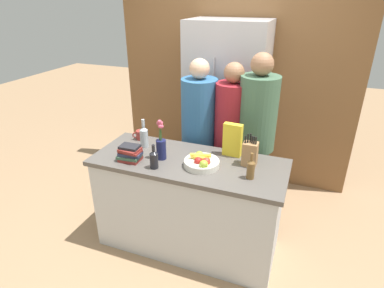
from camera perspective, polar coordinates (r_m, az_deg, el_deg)
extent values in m
plane|color=#A37F5B|center=(3.30, -0.56, -17.04)|extent=(14.00, 14.00, 0.00)
cube|color=silver|center=(3.03, -0.59, -10.92)|extent=(1.62, 0.66, 0.87)
cube|color=#56514C|center=(2.78, -0.63, -3.31)|extent=(1.69, 0.69, 0.04)
cube|color=brown|center=(4.02, 7.51, 11.72)|extent=(2.89, 0.12, 2.60)
cube|color=#B7B7BC|center=(3.76, 6.04, 5.99)|extent=(0.87, 0.60, 1.98)
cylinder|color=#B7B7BC|center=(3.46, 3.68, 6.10)|extent=(0.02, 0.02, 1.09)
cylinder|color=silver|center=(2.68, 1.71, -3.49)|extent=(0.30, 0.30, 0.05)
torus|color=silver|center=(2.66, 1.72, -3.02)|extent=(0.30, 0.30, 0.02)
sphere|color=red|center=(2.63, 2.53, -3.18)|extent=(0.07, 0.07, 0.07)
sphere|color=#99B233|center=(2.58, 2.09, -3.65)|extent=(0.07, 0.07, 0.07)
sphere|color=red|center=(2.63, 1.11, -3.05)|extent=(0.07, 0.07, 0.07)
sphere|color=#99B233|center=(2.72, 1.30, -2.01)|extent=(0.07, 0.07, 0.07)
cylinder|color=yellow|center=(2.67, 1.43, -2.47)|extent=(0.15, 0.05, 0.03)
cylinder|color=yellow|center=(2.68, 1.54, -2.00)|extent=(0.18, 0.08, 0.03)
cube|color=#A87A4C|center=(2.70, 10.26, -1.75)|extent=(0.12, 0.10, 0.20)
cylinder|color=black|center=(2.64, 9.49, 0.71)|extent=(0.01, 0.01, 0.07)
cylinder|color=black|center=(2.65, 9.92, 0.91)|extent=(0.01, 0.01, 0.09)
cylinder|color=black|center=(2.66, 10.36, 1.00)|extent=(0.01, 0.01, 0.09)
cylinder|color=black|center=(2.65, 10.66, 0.69)|extent=(0.01, 0.01, 0.07)
cylinder|color=black|center=(2.64, 10.98, 0.59)|extent=(0.01, 0.01, 0.07)
cylinder|color=black|center=(2.63, 11.31, 0.48)|extent=(0.01, 0.01, 0.07)
cylinder|color=#191E4C|center=(2.78, -5.50, -0.97)|extent=(0.09, 0.09, 0.17)
cylinder|color=#477538|center=(2.72, -5.47, 1.88)|extent=(0.01, 0.02, 0.13)
sphere|color=#C64C66|center=(2.69, -5.44, 3.13)|extent=(0.04, 0.04, 0.04)
cylinder|color=#477538|center=(2.72, -5.57, 2.19)|extent=(0.01, 0.01, 0.16)
sphere|color=#C64C66|center=(2.69, -5.59, 3.73)|extent=(0.04, 0.04, 0.04)
cylinder|color=#477538|center=(2.72, -5.60, 2.21)|extent=(0.03, 0.01, 0.15)
sphere|color=#C64C66|center=(2.70, -5.65, 3.74)|extent=(0.02, 0.02, 0.02)
cylinder|color=#477538|center=(2.72, -5.79, 2.17)|extent=(0.01, 0.02, 0.15)
sphere|color=#C64C66|center=(2.69, -5.96, 3.68)|extent=(0.04, 0.04, 0.04)
cylinder|color=#477538|center=(2.71, -5.70, 2.29)|extent=(0.01, 0.01, 0.17)
sphere|color=#C64C66|center=(2.68, -5.81, 3.97)|extent=(0.04, 0.04, 0.04)
cylinder|color=#477538|center=(2.71, -5.65, 1.89)|extent=(0.01, 0.01, 0.13)
sphere|color=#C64C66|center=(2.68, -5.72, 3.16)|extent=(0.03, 0.03, 0.03)
cube|color=yellow|center=(2.82, 7.22, 0.73)|extent=(0.17, 0.07, 0.30)
cylinder|color=#99332D|center=(3.20, -9.14, 1.61)|extent=(0.09, 0.09, 0.09)
torus|color=#99332D|center=(3.20, -10.01, 1.59)|extent=(0.06, 0.04, 0.06)
cube|color=maroon|center=(2.82, -10.88, -2.62)|extent=(0.18, 0.15, 0.03)
cube|color=#3D6047|center=(2.81, -11.06, -2.16)|extent=(0.20, 0.15, 0.02)
cube|color=#2D334C|center=(2.80, -10.90, -1.69)|extent=(0.20, 0.14, 0.03)
cube|color=maroon|center=(2.79, -10.95, -1.30)|extent=(0.18, 0.12, 0.02)
cube|color=maroon|center=(2.78, -10.99, -0.97)|extent=(0.18, 0.15, 0.02)
cube|color=#232328|center=(2.78, -11.03, -0.48)|extent=(0.17, 0.12, 0.02)
cylinder|color=brown|center=(2.53, 10.38, -4.66)|extent=(0.06, 0.06, 0.14)
cone|color=brown|center=(2.49, 10.52, -3.05)|extent=(0.06, 0.06, 0.03)
cylinder|color=brown|center=(2.47, 10.59, -2.20)|extent=(0.02, 0.02, 0.06)
cylinder|color=black|center=(2.65, -6.76, -2.98)|extent=(0.07, 0.07, 0.13)
cone|color=black|center=(2.61, -6.85, -1.48)|extent=(0.07, 0.07, 0.03)
cylinder|color=black|center=(2.60, -6.89, -0.69)|extent=(0.03, 0.03, 0.05)
cylinder|color=#B2BCC1|center=(3.02, -8.51, 1.00)|extent=(0.08, 0.08, 0.17)
cone|color=#B2BCC1|center=(2.98, -8.63, 2.76)|extent=(0.08, 0.08, 0.03)
cylinder|color=#B2BCC1|center=(2.96, -8.69, 3.69)|extent=(0.03, 0.03, 0.07)
cube|color=#383842|center=(3.54, 1.16, -5.67)|extent=(0.33, 0.29, 0.81)
cylinder|color=#2D6093|center=(3.23, 1.27, 5.69)|extent=(0.36, 0.36, 0.67)
sphere|color=#DBAD89|center=(3.11, 1.35, 13.25)|extent=(0.19, 0.19, 0.19)
cube|color=#383842|center=(3.47, 6.44, -6.60)|extent=(0.28, 0.20, 0.80)
cylinder|color=maroon|center=(3.15, 7.08, 4.82)|extent=(0.33, 0.33, 0.67)
sphere|color=#996B4C|center=(3.03, 7.51, 12.47)|extent=(0.19, 0.19, 0.19)
cube|color=#383842|center=(3.40, 10.48, -7.10)|extent=(0.30, 0.21, 0.85)
cylinder|color=#42664C|center=(3.07, 11.61, 5.34)|extent=(0.36, 0.36, 0.71)
sphere|color=#996B4C|center=(2.95, 12.39, 13.72)|extent=(0.21, 0.21, 0.21)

